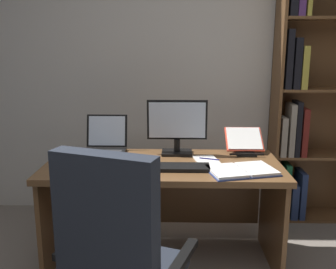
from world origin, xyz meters
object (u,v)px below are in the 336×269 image
notepad (206,160)px  coffee_mug (76,156)px  keyboard (177,167)px  desk (163,187)px  computer_mouse (130,166)px  open_binder (242,170)px  bookshelf (308,96)px  monitor (177,128)px  pen (209,159)px  laptop (105,146)px  reading_stand_with_book (244,141)px

notepad → coffee_mug: 0.89m
keyboard → desk: bearing=114.8°
desk → notepad: (0.30, -0.01, 0.20)m
computer_mouse → notepad: bearing=20.5°
open_binder → bookshelf: bearing=38.7°
desk → monitor: monitor is taller
pen → coffee_mug: 0.91m
laptop → pen: size_ratio=2.37×
monitor → notepad: size_ratio=2.06×
keyboard → coffee_mug: bearing=169.1°
keyboard → bookshelf: bearing=38.8°
bookshelf → reading_stand_with_book: size_ratio=8.42×
open_binder → pen: (-0.18, 0.24, 0.00)m
reading_stand_with_book → coffee_mug: reading_stand_with_book is taller
desk → computer_mouse: (-0.21, -0.20, 0.22)m
notepad → pen: pen is taller
monitor → keyboard: (0.00, -0.36, -0.18)m
pen → open_binder: bearing=-52.6°
laptop → open_binder: (0.94, -0.42, -0.04)m
laptop → open_binder: bearing=-24.1°
monitor → computer_mouse: 0.50m
bookshelf → computer_mouse: bearing=-147.7°
coffee_mug → reading_stand_with_book: bearing=13.7°
bookshelf → computer_mouse: bookshelf is taller
bookshelf → monitor: bookshelf is taller
desk → open_binder: 0.60m
bookshelf → open_binder: (-0.70, -0.94, -0.35)m
computer_mouse → pen: (0.52, 0.19, -0.01)m
desk → open_binder: bearing=-26.9°
monitor → laptop: bearing=178.9°
laptop → keyboard: size_ratio=0.79×
laptop → coffee_mug: laptop is taller
desk → computer_mouse: 0.36m
reading_stand_with_book → notepad: bearing=-142.1°
laptop → coffee_mug: 0.28m
desk → pen: size_ratio=11.29×
reading_stand_with_book → pen: 0.36m
computer_mouse → reading_stand_with_book: (0.80, 0.42, 0.06)m
open_binder → pen: bearing=112.7°
monitor → coffee_mug: (-0.68, -0.23, -0.15)m
laptop → keyboard: (0.53, -0.37, -0.04)m
laptop → pen: laptop is taller
laptop → pen: bearing=-13.5°
monitor → pen: 0.33m
notepad → pen: bearing=0.0°
open_binder → pen: open_binder is taller
reading_stand_with_book → open_binder: size_ratio=0.58×
monitor → coffee_mug: bearing=-161.4°
laptop → open_binder: 1.03m
monitor → notepad: 0.33m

